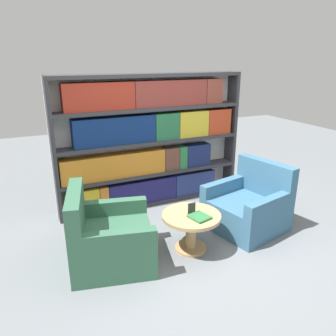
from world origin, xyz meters
The scene contains 7 objects.
ground_plane centered at (0.00, 0.00, 0.00)m, with size 14.00×14.00×0.00m, color slate.
bookshelf centered at (-0.04, 1.51, 0.95)m, with size 2.79×0.30×1.91m.
armchair_left centered at (-1.02, 0.25, 0.28)m, with size 1.01×1.02×0.85m.
armchair_right centered at (0.83, 0.25, 0.28)m, with size 1.00×1.01×0.85m.
coffee_table centered at (-0.10, 0.09, 0.32)m, with size 0.67×0.67×0.45m.
table_sign centered at (-0.10, 0.09, 0.51)m, with size 0.09×0.06×0.14m.
stray_book centered at (-0.06, -0.02, 0.46)m, with size 0.24×0.25×0.03m.
Camera 1 is at (-1.73, -2.80, 2.13)m, focal length 35.00 mm.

